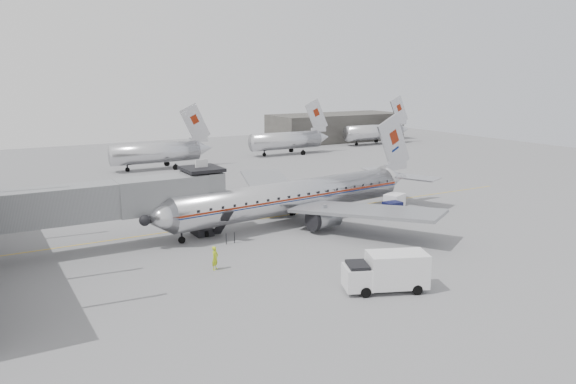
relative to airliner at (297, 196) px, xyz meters
name	(u,v)px	position (x,y,z in m)	size (l,w,h in m)	color
ground	(306,230)	(-1.00, -3.31, -2.64)	(160.00, 160.00, 0.00)	slate
hangar	(335,127)	(44.00, 56.69, 0.36)	(30.00, 12.00, 6.00)	#393733
apron_line	(300,213)	(2.00, 2.69, -2.63)	(0.15, 60.00, 0.01)	gold
jet_bridge	(121,200)	(-17.66, 0.35, 1.54)	(21.00, 6.20, 7.10)	slate
distant_aircraft_near	(157,152)	(-2.80, 38.69, 0.10)	(16.39, 3.20, 10.26)	silver
distant_aircraft_mid	(287,140)	(23.20, 42.69, 0.10)	(16.39, 3.20, 10.26)	silver
distant_aircraft_far	(375,131)	(47.20, 46.69, 0.10)	(16.39, 3.20, 10.26)	silver
airliner	(297,196)	(0.00, 0.00, 0.00)	(33.12, 30.54, 10.49)	silver
service_van	(387,271)	(-4.32, -19.29, -1.21)	(6.18, 4.24, 2.72)	silver
baggage_cart_navy	(392,208)	(9.98, -3.09, -1.84)	(1.96, 1.52, 1.50)	#0E1138
baggage_cart_white	(394,202)	(11.76, -1.31, -1.66)	(2.84, 2.54, 1.83)	white
ramp_worker	(215,258)	(-13.00, -9.31, -1.70)	(0.68, 0.45, 1.87)	#B2CF18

